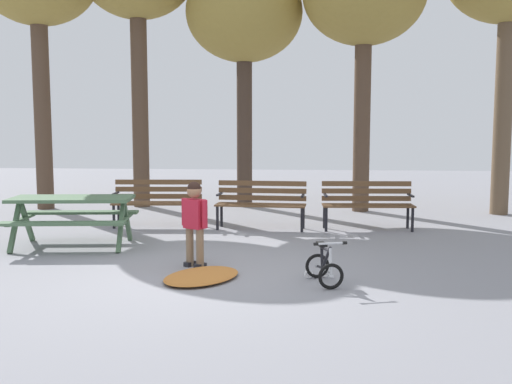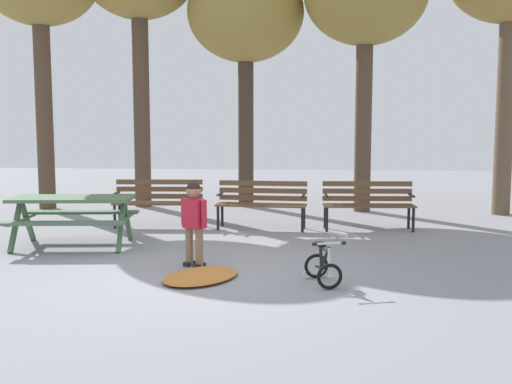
{
  "view_description": "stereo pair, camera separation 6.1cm",
  "coord_description": "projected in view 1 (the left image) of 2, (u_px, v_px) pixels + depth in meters",
  "views": [
    {
      "loc": [
        1.28,
        -7.16,
        1.84
      ],
      "look_at": [
        0.54,
        1.75,
        0.85
      ],
      "focal_mm": 42.0,
      "sensor_mm": 36.0,
      "label": 1
    },
    {
      "loc": [
        1.34,
        -7.16,
        1.84
      ],
      "look_at": [
        0.54,
        1.75,
        0.85
      ],
      "focal_mm": 42.0,
      "sensor_mm": 36.0,
      "label": 2
    }
  ],
  "objects": [
    {
      "name": "park_bench_right",
      "position": [
        367.0,
        201.0,
        10.64
      ],
      "size": [
        1.62,
        0.55,
        0.85
      ],
      "color": "brown",
      "rests_on": "ground"
    },
    {
      "name": "tree_center",
      "position": [
        244.0,
        16.0,
        13.31
      ],
      "size": [
        2.6,
        2.6,
        5.45
      ],
      "color": "#423328",
      "rests_on": "ground"
    },
    {
      "name": "leaf_pile",
      "position": [
        202.0,
        276.0,
        7.23
      ],
      "size": [
        1.19,
        1.32,
        0.07
      ],
      "primitive_type": "ellipsoid",
      "rotation": [
        0.0,
        0.0,
        1.08
      ],
      "color": "#B26B2D",
      "rests_on": "ground"
    },
    {
      "name": "park_bench_left",
      "position": [
        261.0,
        200.0,
        10.71
      ],
      "size": [
        1.63,
        0.56,
        0.85
      ],
      "color": "brown",
      "rests_on": "ground"
    },
    {
      "name": "picnic_table",
      "position": [
        72.0,
        208.0,
        9.09
      ],
      "size": [
        1.94,
        1.54,
        0.79
      ],
      "color": "#4C6B4C",
      "rests_on": "ground"
    },
    {
      "name": "park_bench_far_left",
      "position": [
        158.0,
        199.0,
        10.96
      ],
      "size": [
        1.63,
        0.57,
        0.85
      ],
      "color": "brown",
      "rests_on": "ground"
    },
    {
      "name": "ground",
      "position": [
        201.0,
        275.0,
        7.4
      ],
      "size": [
        36.0,
        36.0,
        0.0
      ],
      "primitive_type": "plane",
      "color": "gray"
    },
    {
      "name": "kids_bicycle",
      "position": [
        324.0,
        267.0,
        7.0
      ],
      "size": [
        0.49,
        0.62,
        0.54
      ],
      "color": "black",
      "rests_on": "ground"
    },
    {
      "name": "child_standing",
      "position": [
        194.0,
        217.0,
        7.76
      ],
      "size": [
        0.38,
        0.28,
        1.12
      ],
      "color": "#7F664C",
      "rests_on": "ground"
    }
  ]
}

